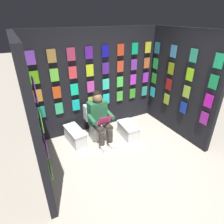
% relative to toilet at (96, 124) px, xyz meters
% --- Properties ---
extents(ground_plane, '(30.00, 30.00, 0.00)m').
position_rel_toilet_xyz_m(ground_plane, '(-0.25, 1.64, -0.33)').
color(ground_plane, '#B2A899').
extents(display_wall_back, '(3.20, 0.14, 2.38)m').
position_rel_toilet_xyz_m(display_wall_back, '(-0.25, -0.43, 0.87)').
color(display_wall_back, black).
rests_on(display_wall_back, ground).
extents(display_wall_left, '(0.14, 2.01, 2.38)m').
position_rel_toilet_xyz_m(display_wall_left, '(-1.85, 0.63, 0.87)').
color(display_wall_left, black).
rests_on(display_wall_left, ground).
extents(display_wall_right, '(0.14, 2.01, 2.38)m').
position_rel_toilet_xyz_m(display_wall_right, '(1.35, 0.63, 0.87)').
color(display_wall_right, black).
rests_on(display_wall_right, ground).
extents(toilet, '(0.41, 0.56, 0.77)m').
position_rel_toilet_xyz_m(toilet, '(0.00, 0.00, 0.00)').
color(toilet, white).
rests_on(toilet, ground).
extents(person_reading, '(0.54, 0.70, 1.19)m').
position_rel_toilet_xyz_m(person_reading, '(-0.01, 0.23, 0.27)').
color(person_reading, '#286B42').
rests_on(person_reading, ground).
extents(comic_longbox_near, '(0.37, 0.70, 0.35)m').
position_rel_toilet_xyz_m(comic_longbox_near, '(0.52, 0.03, -0.15)').
color(comic_longbox_near, silver).
rests_on(comic_longbox_near, ground).
extents(comic_longbox_far, '(0.35, 0.61, 0.32)m').
position_rel_toilet_xyz_m(comic_longbox_far, '(-0.67, 0.36, -0.16)').
color(comic_longbox_far, silver).
rests_on(comic_longbox_far, ground).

